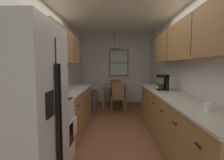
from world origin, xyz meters
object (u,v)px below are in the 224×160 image
(dining_table, at_px, (115,89))
(coffee_maker, at_px, (164,82))
(trash_bin, at_px, (93,101))
(mug_by_coffeemaker, at_px, (208,107))
(stove_range, at_px, (47,132))
(microwave_over_range, at_px, (36,50))
(dining_chair_near, at_px, (118,96))
(dining_chair_far, at_px, (116,90))
(mug_spare, at_px, (157,84))
(refrigerator, at_px, (20,119))
(storage_canister, at_px, (59,90))

(dining_table, relative_size, coffee_maker, 2.49)
(trash_bin, bearing_deg, mug_by_coffeemaker, -60.22)
(stove_range, xyz_separation_m, microwave_over_range, (-0.11, 0.00, 1.15))
(mug_by_coffeemaker, bearing_deg, trash_bin, 119.78)
(stove_range, distance_m, dining_chair_near, 2.88)
(dining_chair_far, relative_size, mug_spare, 7.56)
(microwave_over_range, bearing_deg, stove_range, -0.03)
(dining_chair_far, bearing_deg, refrigerator, -101.63)
(stove_range, xyz_separation_m, mug_by_coffeemaker, (1.99, -0.39, 0.47))
(dining_table, distance_m, mug_spare, 1.70)
(mug_spare, bearing_deg, dining_chair_near, 145.54)
(dining_chair_far, xyz_separation_m, coffee_maker, (0.99, -2.65, 0.57))
(dining_chair_near, bearing_deg, microwave_over_range, -113.25)
(storage_canister, relative_size, mug_by_coffeemaker, 1.44)
(storage_canister, height_order, coffee_maker, coffee_maker)
(stove_range, bearing_deg, dining_chair_far, 75.61)
(dining_chair_near, relative_size, mug_by_coffeemaker, 7.78)
(microwave_over_range, relative_size, dining_table, 0.74)
(microwave_over_range, distance_m, trash_bin, 2.91)
(dining_chair_near, relative_size, dining_chair_far, 1.00)
(refrigerator, xyz_separation_m, storage_canister, (-0.05, 1.25, 0.09))
(stove_range, height_order, dining_chair_far, stove_range)
(refrigerator, bearing_deg, dining_chair_near, 73.68)
(storage_canister, bearing_deg, mug_by_coffeemaker, -25.06)
(coffee_maker, height_order, mug_by_coffeemaker, coffee_maker)
(dining_chair_near, xyz_separation_m, dining_chair_far, (-0.06, 1.13, 0.00))
(microwave_over_range, distance_m, dining_chair_far, 4.13)
(trash_bin, distance_m, storage_canister, 2.15)
(dining_chair_far, height_order, mug_by_coffeemaker, mug_by_coffeemaker)
(dining_chair_near, bearing_deg, dining_table, 99.80)
(refrigerator, relative_size, dining_chair_near, 2.00)
(trash_bin, relative_size, storage_canister, 4.12)
(dining_chair_near, bearing_deg, dining_chair_far, 93.14)
(dining_table, xyz_separation_m, dining_chair_far, (0.04, 0.56, -0.12))
(refrigerator, xyz_separation_m, mug_by_coffeemaker, (1.94, 0.31, 0.05))
(dining_chair_near, relative_size, coffee_maker, 2.78)
(microwave_over_range, relative_size, dining_chair_far, 0.67)
(storage_canister, bearing_deg, dining_table, 70.66)
(microwave_over_range, bearing_deg, storage_canister, 78.86)
(stove_range, relative_size, trash_bin, 1.60)
(dining_chair_near, xyz_separation_m, trash_bin, (-0.75, -0.11, -0.16))
(storage_canister, bearing_deg, mug_spare, 35.30)
(microwave_over_range, relative_size, storage_canister, 3.58)
(refrigerator, xyz_separation_m, dining_table, (0.89, 3.95, -0.28))
(coffee_maker, relative_size, mug_by_coffeemaker, 2.80)
(stove_range, distance_m, storage_canister, 0.75)
(dining_table, height_order, coffee_maker, coffee_maker)
(trash_bin, bearing_deg, dining_chair_far, 61.06)
(refrigerator, height_order, dining_table, refrigerator)
(trash_bin, xyz_separation_m, mug_spare, (1.75, -0.58, 0.60))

